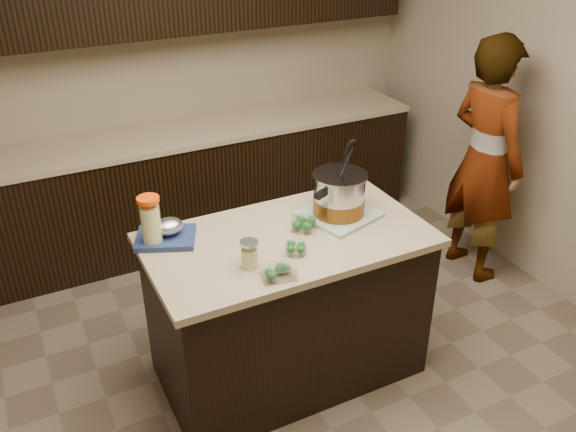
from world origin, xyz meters
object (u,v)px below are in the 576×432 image
Objects in this scene: lemonade_pitcher at (151,224)px; person at (485,160)px; island at (288,306)px; stock_pot at (339,197)px.

person reaches higher than lemonade_pitcher.
person is (1.67, 0.37, 0.40)m from island.
stock_pot is 1.57× the size of lemonade_pitcher.
lemonade_pitcher is at bearing 160.64° from island.
island is 5.49× the size of lemonade_pitcher.
stock_pot is at bearing -8.77° from lemonade_pitcher.
stock_pot is 0.25× the size of person.
stock_pot reaches higher than island.
island is 1.76m from person.
lemonade_pitcher reaches higher than island.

